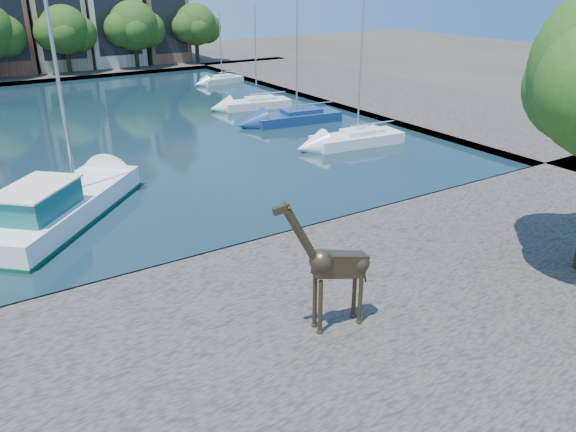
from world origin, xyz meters
The scene contains 17 objects.
ground centered at (0.00, 0.00, 0.00)m, with size 160.00×160.00×0.00m, color #38332B.
water_basin centered at (0.00, 24.00, 0.04)m, with size 38.00×50.00×0.08m, color black.
near_quay centered at (0.00, -7.00, 0.25)m, with size 50.00×14.00×0.50m, color #504B45.
far_quay centered at (0.00, 56.00, 0.25)m, with size 60.00×16.00×0.50m, color #504B45.
right_quay centered at (25.00, 24.00, 0.25)m, with size 14.00×52.00×0.50m, color #504B45.
townhouse_east_inner centered at (2.00, 55.99, 7.73)m, with size 5.94×9.18×15.79m.
townhouse_east_mid centered at (8.50, 55.99, 8.10)m, with size 6.43×9.18×16.65m.
townhouse_east_end centered at (15.00, 55.99, 7.11)m, with size 5.44×9.18×14.43m.
far_tree_mid_east centered at (2.10, 50.49, 5.13)m, with size 7.02×5.40×7.52m.
far_tree_east centered at (10.11, 50.49, 5.24)m, with size 7.54×5.80×7.84m.
far_tree_far_east centered at (18.09, 50.49, 5.08)m, with size 6.76×5.20×7.36m.
giraffe_statue centered at (-2.95, -6.92, 2.69)m, with size 3.12×0.81×4.45m.
motorsailer centered at (-8.24, 7.30, 0.98)m, with size 9.20×9.61×11.70m.
sailboat_right_a centered at (12.00, 10.31, 0.64)m, with size 6.64×2.95×9.67m.
sailboat_right_b centered at (12.00, 17.92, 0.65)m, with size 7.20×3.23×11.41m.
sailboat_right_c centered at (12.00, 24.36, 0.59)m, with size 6.15×3.02×8.52m.
sailboat_right_d centered at (15.00, 37.34, 0.56)m, with size 4.81×2.19×7.28m.
Camera 1 is at (-12.19, -18.91, 10.75)m, focal length 35.00 mm.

